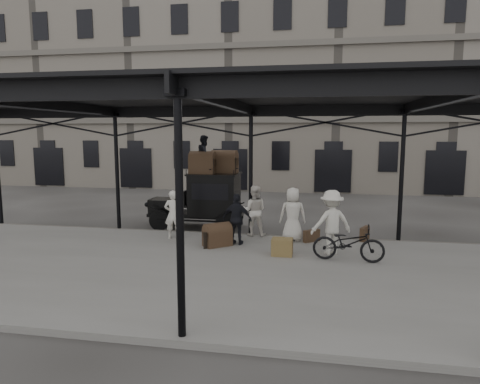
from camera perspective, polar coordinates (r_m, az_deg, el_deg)
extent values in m
plane|color=#383533|center=(13.37, 0.07, -8.20)|extent=(120.00, 120.00, 0.00)
cube|color=slate|center=(11.48, -1.74, -10.56)|extent=(28.00, 8.00, 0.15)
cylinder|color=black|center=(14.90, 1.45, 1.89)|extent=(0.14, 0.14, 4.30)
cylinder|color=black|center=(7.38, -8.01, -4.36)|extent=(0.14, 0.14, 4.30)
cube|color=black|center=(14.84, 1.48, 10.87)|extent=(22.00, 0.10, 0.45)
cube|color=black|center=(7.26, -8.37, 13.93)|extent=(22.00, 0.10, 0.45)
cube|color=black|center=(11.22, -1.51, 12.71)|extent=(22.50, 9.00, 0.08)
cube|color=silver|center=(11.23, -1.52, 13.07)|extent=(18.00, 7.00, 0.04)
cube|color=slate|center=(30.91, 6.22, 13.96)|extent=(64.00, 8.00, 14.00)
cylinder|color=black|center=(16.60, -10.71, -3.74)|extent=(0.80, 0.10, 0.80)
cylinder|color=black|center=(17.92, -9.06, -2.84)|extent=(0.80, 0.10, 0.80)
cylinder|color=black|center=(15.86, -1.89, -4.15)|extent=(0.80, 0.10, 0.80)
cylinder|color=black|center=(17.24, -0.87, -3.17)|extent=(0.80, 0.10, 0.80)
cube|color=black|center=(16.84, -5.87, -2.96)|extent=(3.60, 1.25, 0.12)
cube|color=black|center=(17.21, -10.20, -1.79)|extent=(0.90, 1.00, 0.55)
cube|color=black|center=(17.38, -11.66, -1.73)|extent=(0.06, 0.70, 0.55)
cube|color=black|center=(16.93, -7.67, -1.55)|extent=(0.70, 1.30, 0.10)
cube|color=black|center=(16.52, -3.41, -0.33)|extent=(1.80, 1.45, 1.55)
cube|color=black|center=(15.79, -4.04, 0.02)|extent=(1.40, 0.02, 0.60)
cube|color=black|center=(16.42, -3.43, 2.44)|extent=(1.90, 1.55, 0.06)
imported|color=silver|center=(14.62, -8.89, -2.98)|extent=(0.67, 0.51, 1.65)
imported|color=silver|center=(14.84, 1.90, -2.50)|extent=(0.89, 0.71, 1.76)
imported|color=silver|center=(14.22, 7.04, -2.97)|extent=(0.93, 0.66, 1.79)
imported|color=black|center=(13.66, -0.40, -3.66)|extent=(1.00, 0.52, 1.64)
imported|color=silver|center=(12.87, 12.09, -3.96)|extent=(1.41, 1.13, 1.91)
imported|color=black|center=(12.36, 14.25, -6.60)|extent=(2.01, 0.85, 1.03)
imported|color=black|center=(16.36, -4.73, 5.04)|extent=(0.62, 0.75, 1.44)
cube|color=olive|center=(12.65, 5.64, -7.30)|extent=(0.61, 0.46, 0.50)
cube|color=#4B3523|center=(14.91, 16.28, -5.35)|extent=(0.38, 0.61, 0.45)
cube|color=#4B3523|center=(14.32, 9.51, -5.78)|extent=(0.56, 0.50, 0.40)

